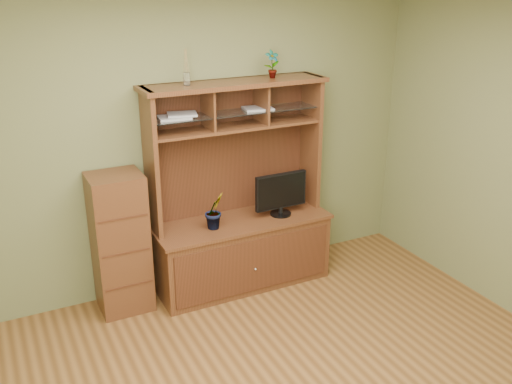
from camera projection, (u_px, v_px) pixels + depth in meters
room at (304, 226)px, 3.39m from camera, size 4.54×4.04×2.74m
media_hutch at (240, 231)px, 5.29m from camera, size 1.66×0.61×1.90m
monitor at (281, 193)px, 5.25m from camera, size 0.51×0.20×0.40m
orchid_plant at (215, 211)px, 4.99m from camera, size 0.22×0.20×0.33m
top_plant at (272, 64)px, 4.96m from camera, size 0.13×0.09×0.24m
reed_diffuser at (186, 71)px, 4.64m from camera, size 0.06×0.06×0.30m
magazines at (205, 113)px, 4.83m from camera, size 1.06×0.24×0.04m
side_cabinet at (120, 243)px, 4.84m from camera, size 0.44×0.40×1.23m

